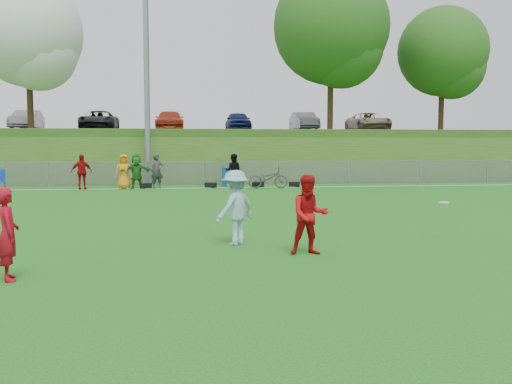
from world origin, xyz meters
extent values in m
plane|color=#125813|center=(0.00, 0.00, 0.00)|extent=(120.00, 120.00, 0.00)
cube|color=white|center=(0.00, 18.00, 0.01)|extent=(60.00, 0.10, 0.01)
cube|color=gray|center=(0.00, 20.00, 0.60)|extent=(58.00, 0.02, 1.20)
cube|color=gray|center=(0.00, 20.00, 1.25)|extent=(58.00, 0.04, 0.04)
cylinder|color=gray|center=(-3.00, 20.80, 6.00)|extent=(0.30, 0.30, 12.00)
cube|color=#264C15|center=(0.00, 31.00, 1.50)|extent=(120.00, 18.00, 3.00)
cube|color=black|center=(0.00, 33.00, 3.05)|extent=(120.00, 12.00, 0.10)
cylinder|color=black|center=(-10.00, 25.00, 6.75)|extent=(0.36, 0.36, 7.50)
sphere|color=beige|center=(-10.00, 25.00, 8.62)|extent=(6.30, 6.30, 6.30)
sphere|color=beige|center=(-9.40, 24.70, 7.50)|extent=(4.50, 4.50, 4.50)
cylinder|color=black|center=(8.00, 24.50, 7.25)|extent=(0.36, 0.36, 8.50)
sphere|color=#205115|center=(8.00, 24.50, 9.38)|extent=(7.14, 7.14, 7.14)
sphere|color=#205115|center=(8.60, 24.20, 8.10)|extent=(5.10, 5.10, 5.10)
cylinder|color=black|center=(16.00, 26.00, 6.50)|extent=(0.36, 0.36, 7.00)
sphere|color=#205115|center=(16.00, 26.00, 8.25)|extent=(5.88, 5.88, 5.88)
sphere|color=#205115|center=(16.60, 25.70, 7.20)|extent=(4.20, 4.20, 4.20)
imported|color=gray|center=(-12.00, 32.00, 3.82)|extent=(1.52, 4.37, 1.44)
imported|color=black|center=(-7.00, 32.00, 3.82)|extent=(2.39, 5.18, 1.44)
imported|color=#9B2A10|center=(-2.00, 32.00, 3.82)|extent=(2.02, 4.96, 1.44)
imported|color=#131C53|center=(3.00, 32.00, 3.82)|extent=(1.70, 4.23, 1.44)
imported|color=slate|center=(8.00, 32.00, 3.82)|extent=(1.52, 4.37, 1.44)
imported|color=#968C65|center=(13.00, 32.00, 3.82)|extent=(2.39, 5.18, 1.44)
imported|color=#A40B0D|center=(-6.02, 18.00, 0.85)|extent=(1.07, 0.69, 1.69)
imported|color=orange|center=(-4.02, 18.00, 0.85)|extent=(0.86, 0.58, 1.69)
imported|color=#1E7122|center=(-3.41, 18.00, 0.85)|extent=(1.61, 0.63, 1.69)
imported|color=#323235|center=(-2.42, 18.00, 0.85)|extent=(0.72, 0.59, 1.69)
imported|color=black|center=(1.32, 18.00, 0.85)|extent=(0.95, 0.82, 1.69)
cube|color=black|center=(-2.98, 18.10, 0.13)|extent=(0.59, 0.38, 0.26)
cube|color=black|center=(0.20, 18.10, 0.13)|extent=(0.62, 0.48, 0.26)
cube|color=black|center=(2.59, 18.10, 0.13)|extent=(0.62, 0.50, 0.26)
cube|color=black|center=(4.45, 18.10, 0.13)|extent=(0.60, 0.40, 0.26)
imported|color=#A90B1A|center=(-4.12, -0.66, 0.76)|extent=(0.54, 0.65, 1.53)
imported|color=#B50C10|center=(1.24, 0.81, 0.80)|extent=(0.80, 0.63, 1.60)
imported|color=#90B8C8|center=(-0.12, 2.12, 0.82)|extent=(1.20, 1.16, 1.65)
cylinder|color=silver|center=(4.67, 2.01, 0.88)|extent=(0.24, 0.24, 0.02)
cylinder|color=#0F4BA8|center=(1.16, 18.96, 0.49)|extent=(0.83, 0.83, 0.98)
imported|color=#323235|center=(3.00, 17.44, 0.51)|extent=(2.00, 0.90, 1.02)
camera|label=1|loc=(-1.33, -10.28, 2.25)|focal=40.00mm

